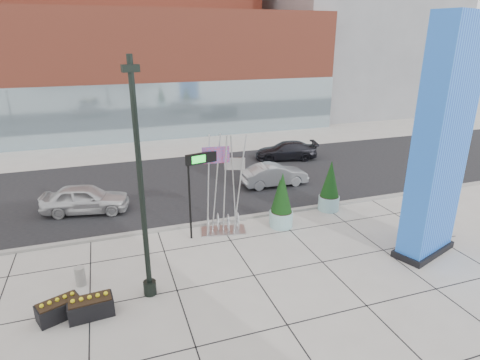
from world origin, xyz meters
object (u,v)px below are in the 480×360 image
object	(u,v)px
lamp_post	(143,208)
overhead_street_sign	(204,166)
blue_pylon	(441,147)
car_white_west	(85,199)
car_silver_mid	(274,175)
public_art_sculpture	(223,207)
concrete_bollard	(80,276)

from	to	relation	value
lamp_post	overhead_street_sign	world-z (taller)	lamp_post
blue_pylon	car_white_west	size ratio (longest dim) A/B	2.19
car_white_west	car_silver_mid	world-z (taller)	car_white_west
blue_pylon	lamp_post	bearing A→B (deg)	156.70
blue_pylon	public_art_sculpture	world-z (taller)	blue_pylon
concrete_bollard	blue_pylon	bearing A→B (deg)	-8.98
overhead_street_sign	car_white_west	world-z (taller)	overhead_street_sign
car_white_west	blue_pylon	bearing A→B (deg)	-112.04
overhead_street_sign	car_silver_mid	world-z (taller)	overhead_street_sign
lamp_post	car_silver_mid	size ratio (longest dim) A/B	2.02
public_art_sculpture	overhead_street_sign	bearing A→B (deg)	-156.05
public_art_sculpture	lamp_post	bearing A→B (deg)	-123.43
concrete_bollard	car_silver_mid	bearing A→B (deg)	33.90
blue_pylon	concrete_bollard	world-z (taller)	blue_pylon
public_art_sculpture	car_silver_mid	world-z (taller)	public_art_sculpture
overhead_street_sign	car_silver_mid	xyz separation A→B (m)	(5.70, 5.16, -2.72)
blue_pylon	public_art_sculpture	bearing A→B (deg)	128.83
public_art_sculpture	concrete_bollard	size ratio (longest dim) A/B	6.46
lamp_post	overhead_street_sign	bearing A→B (deg)	50.93
car_white_west	car_silver_mid	size ratio (longest dim) A/B	1.07
public_art_sculpture	car_white_west	size ratio (longest dim) A/B	1.07
overhead_street_sign	lamp_post	bearing A→B (deg)	-142.17
blue_pylon	car_white_west	bearing A→B (deg)	127.00
car_silver_mid	blue_pylon	bearing A→B (deg)	-163.74
lamp_post	overhead_street_sign	size ratio (longest dim) A/B	2.08
public_art_sculpture	overhead_street_sign	world-z (taller)	public_art_sculpture
blue_pylon	car_silver_mid	size ratio (longest dim) A/B	2.35
lamp_post	concrete_bollard	world-z (taller)	lamp_post
public_art_sculpture	car_white_west	xyz separation A→B (m)	(-6.18, 4.44, -0.49)
concrete_bollard	car_silver_mid	world-z (taller)	car_silver_mid
car_white_west	car_silver_mid	distance (m)	10.96
lamp_post	blue_pylon	bearing A→B (deg)	-3.85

